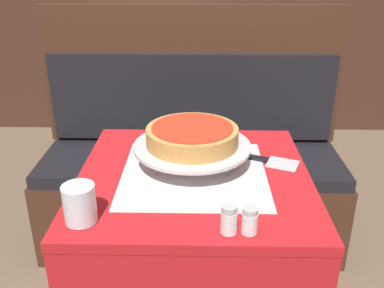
{
  "coord_description": "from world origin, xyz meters",
  "views": [
    {
      "loc": [
        0.02,
        -1.16,
        1.37
      ],
      "look_at": [
        -0.01,
        0.02,
        0.84
      ],
      "focal_mm": 40.0,
      "sensor_mm": 36.0,
      "label": 1
    }
  ],
  "objects": [
    {
      "name": "pizza_pan_stand",
      "position": [
        -0.01,
        0.05,
        0.81
      ],
      "size": [
        0.37,
        0.37,
        0.08
      ],
      "color": "#ADADB2",
      "rests_on": "dining_table_front"
    },
    {
      "name": "dining_table_rear",
      "position": [
        -0.25,
        1.73,
        0.65
      ],
      "size": [
        0.75,
        0.75,
        0.75
      ],
      "color": "beige",
      "rests_on": "ground_plane"
    },
    {
      "name": "dining_table_front",
      "position": [
        0.0,
        0.0,
        0.63
      ],
      "size": [
        0.71,
        0.71,
        0.75
      ],
      "color": "red",
      "rests_on": "ground_plane"
    },
    {
      "name": "condiment_caddy",
      "position": [
        -0.31,
        1.64,
        0.79
      ],
      "size": [
        0.14,
        0.14,
        0.16
      ],
      "color": "black",
      "rests_on": "dining_table_rear"
    },
    {
      "name": "pepper_shaker",
      "position": [
        0.14,
        -0.3,
        0.78
      ],
      "size": [
        0.04,
        0.04,
        0.07
      ],
      "color": "silver",
      "rests_on": "dining_table_front"
    },
    {
      "name": "water_glass_near",
      "position": [
        -0.28,
        -0.26,
        0.8
      ],
      "size": [
        0.08,
        0.08,
        0.1
      ],
      "color": "silver",
      "rests_on": "dining_table_front"
    },
    {
      "name": "deep_dish_pizza",
      "position": [
        -0.01,
        0.05,
        0.85
      ],
      "size": [
        0.28,
        0.28,
        0.06
      ],
      "color": "#C68E47",
      "rests_on": "pizza_pan_stand"
    },
    {
      "name": "booth_bench",
      "position": [
        -0.02,
        0.72,
        0.34
      ],
      "size": [
        1.45,
        0.48,
        1.15
      ],
      "color": "#3D2316",
      "rests_on": "ground_plane"
    },
    {
      "name": "pizza_server",
      "position": [
        0.21,
        0.09,
        0.75
      ],
      "size": [
        0.27,
        0.15,
        0.01
      ],
      "color": "#BCBCC1",
      "rests_on": "dining_table_front"
    },
    {
      "name": "salt_shaker",
      "position": [
        0.09,
        -0.3,
        0.79
      ],
      "size": [
        0.04,
        0.04,
        0.07
      ],
      "color": "silver",
      "rests_on": "dining_table_front"
    }
  ]
}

